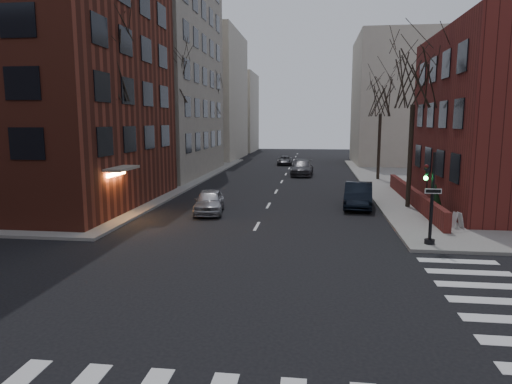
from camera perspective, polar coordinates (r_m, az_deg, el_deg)
ground at (r=12.77m, az=-7.01°, el=-16.51°), size 160.00×160.00×0.00m
building_left_brick at (r=33.44m, az=-27.05°, el=13.99°), size 15.00×15.00×18.00m
building_left_tan at (r=50.11m, az=-17.11°, el=18.28°), size 18.00×18.00×28.00m
low_wall_right at (r=31.20m, az=19.01°, el=-0.50°), size 0.35×16.00×1.00m
building_distant_la at (r=68.65m, az=-7.98°, el=11.72°), size 14.00×16.00×18.00m
building_distant_ra at (r=62.39m, az=18.83°, el=10.72°), size 14.00×14.00×16.00m
building_distant_lb at (r=84.69m, az=-3.55°, el=9.87°), size 10.00×12.00×14.00m
traffic_signal at (r=21.07m, az=20.95°, el=-1.44°), size 0.76×0.44×4.00m
tree_left_a at (r=27.94m, az=-18.17°, el=14.61°), size 4.18×4.18×10.26m
tree_left_b at (r=39.13m, az=-10.45°, el=13.77°), size 4.40×4.40×10.80m
tree_left_c at (r=52.56m, az=-5.69°, el=11.61°), size 3.96×3.96×9.72m
tree_right_a at (r=29.86m, az=19.16°, el=13.31°), size 3.96×3.96×9.72m
tree_right_b at (r=43.61m, az=15.36°, el=11.33°), size 3.74×3.74×9.18m
streetlamp_near at (r=35.01m, az=-11.29°, el=6.68°), size 0.36×0.36×6.28m
streetlamp_far at (r=54.33m, az=-4.52°, el=7.53°), size 0.36×0.36×6.28m
parked_sedan at (r=29.72m, az=12.67°, el=-0.39°), size 2.17×4.98×1.59m
car_lane_silver at (r=27.47m, az=-5.87°, el=-1.17°), size 2.20×4.31×1.40m
car_lane_gray at (r=46.59m, az=5.80°, el=3.01°), size 2.32×5.31×1.52m
car_lane_far at (r=57.80m, az=3.62°, el=3.96°), size 2.01×4.09×1.12m
sandwich_board at (r=25.10m, az=23.85°, el=-3.20°), size 0.44×0.55×0.79m
evergreen_shrub at (r=27.59m, az=21.45°, el=-0.88°), size 1.48×1.48×1.88m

